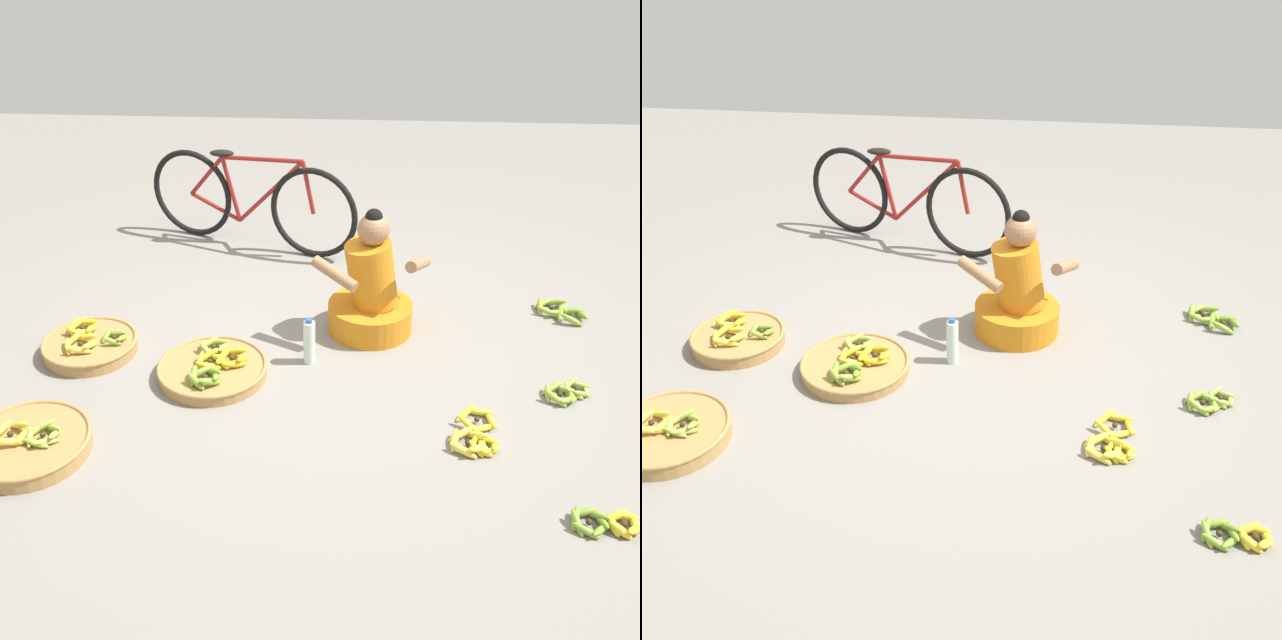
# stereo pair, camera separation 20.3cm
# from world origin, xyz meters

# --- Properties ---
(ground_plane) EXTENTS (10.00, 10.00, 0.00)m
(ground_plane) POSITION_xyz_m (0.00, 0.00, 0.00)
(ground_plane) COLOR gray
(vendor_woman_front) EXTENTS (0.72, 0.54, 0.80)m
(vendor_woman_front) POSITION_xyz_m (0.28, 0.30, 0.26)
(vendor_woman_front) COLOR orange
(vendor_woman_front) RESTS_ON ground
(bicycle_leaning) EXTENTS (1.62, 0.61, 0.73)m
(bicycle_leaning) POSITION_xyz_m (-0.63, 1.48, 0.36)
(bicycle_leaning) COLOR black
(bicycle_leaning) RESTS_ON ground
(banana_basket_front_right) EXTENTS (0.62, 0.62, 0.16)m
(banana_basket_front_right) POSITION_xyz_m (-1.38, -0.96, 0.05)
(banana_basket_front_right) COLOR #A87F47
(banana_basket_front_right) RESTS_ON ground
(banana_basket_near_vendor) EXTENTS (0.62, 0.62, 0.15)m
(banana_basket_near_vendor) POSITION_xyz_m (-0.60, -0.26, 0.05)
(banana_basket_near_vendor) COLOR #A87F47
(banana_basket_near_vendor) RESTS_ON ground
(banana_basket_near_bicycle) EXTENTS (0.56, 0.56, 0.16)m
(banana_basket_near_bicycle) POSITION_xyz_m (-1.37, -0.07, 0.05)
(banana_basket_near_bicycle) COLOR #A87F47
(banana_basket_near_bicycle) RESTS_ON ground
(loose_bananas_front_left) EXTENTS (0.29, 0.42, 0.10)m
(loose_bananas_front_left) POSITION_xyz_m (0.81, -0.74, 0.03)
(loose_bananas_front_left) COLOR yellow
(loose_bananas_front_left) RESTS_ON ground
(loose_bananas_back_left) EXTENTS (0.33, 0.19, 0.08)m
(loose_bananas_back_left) POSITION_xyz_m (1.31, -1.29, 0.03)
(loose_bananas_back_left) COLOR yellow
(loose_bananas_back_left) RESTS_ON ground
(loose_bananas_mid_right) EXTENTS (0.32, 0.32, 0.10)m
(loose_bananas_mid_right) POSITION_xyz_m (1.50, 0.55, 0.03)
(loose_bananas_mid_right) COLOR olive
(loose_bananas_mid_right) RESTS_ON ground
(loose_bananas_back_center) EXTENTS (0.29, 0.25, 0.09)m
(loose_bananas_back_center) POSITION_xyz_m (1.34, -0.34, 0.03)
(loose_bananas_back_center) COLOR #8CAD38
(loose_bananas_back_center) RESTS_ON ground
(water_bottle) EXTENTS (0.07, 0.07, 0.29)m
(water_bottle) POSITION_xyz_m (-0.07, -0.09, 0.14)
(water_bottle) COLOR silver
(water_bottle) RESTS_ON ground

